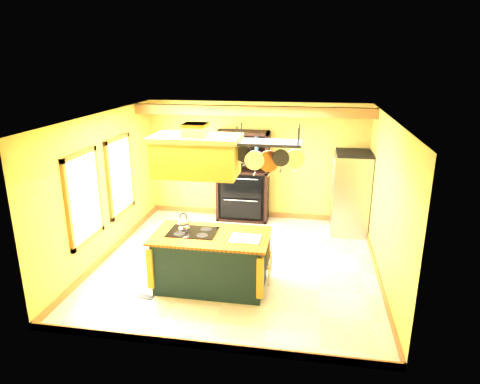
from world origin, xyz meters
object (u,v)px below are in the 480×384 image
(range_hood, at_px, (196,154))
(hutch, at_px, (243,185))
(kitchen_island, at_px, (211,260))
(pot_rack, at_px, (269,150))
(refrigerator, at_px, (350,195))

(range_hood, xyz_separation_m, hutch, (0.21, 3.16, -1.41))
(range_hood, bearing_deg, kitchen_island, 0.21)
(pot_rack, bearing_deg, range_hood, -179.42)
(kitchen_island, distance_m, range_hood, 1.78)
(range_hood, distance_m, hutch, 3.47)
(kitchen_island, xyz_separation_m, range_hood, (-0.20, -0.00, 1.77))
(kitchen_island, xyz_separation_m, refrigerator, (2.39, 2.78, 0.37))
(range_hood, bearing_deg, refrigerator, 47.04)
(pot_rack, bearing_deg, hutch, 105.83)
(kitchen_island, xyz_separation_m, hutch, (0.01, 3.16, 0.35))
(refrigerator, bearing_deg, pot_rack, -118.21)
(hutch, bearing_deg, range_hood, -93.84)
(pot_rack, distance_m, hutch, 3.61)
(kitchen_island, height_order, pot_rack, pot_rack)
(refrigerator, bearing_deg, range_hood, -132.96)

